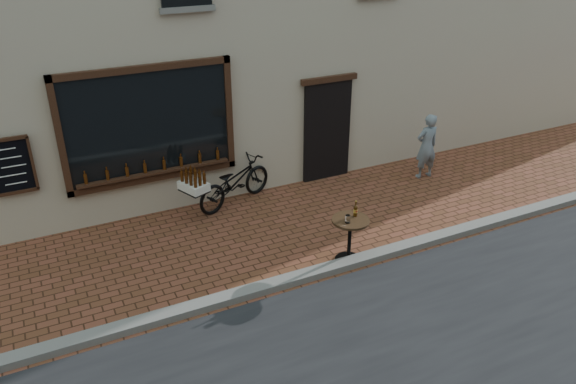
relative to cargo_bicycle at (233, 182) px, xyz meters
name	(u,v)px	position (x,y,z in m)	size (l,w,h in m)	color
ground	(328,280)	(0.42, -3.17, -0.50)	(90.00, 90.00, 0.00)	brown
kerb	(322,271)	(0.42, -2.97, -0.44)	(90.00, 0.25, 0.12)	slate
cargo_bicycle	(233,182)	(0.00, 0.00, 0.00)	(2.20, 1.35, 1.04)	black
bistro_table	(350,231)	(1.02, -2.82, 0.08)	(0.64, 0.64, 1.09)	black
pedestrian	(427,146)	(4.32, -0.65, 0.24)	(0.54, 0.35, 1.47)	slate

